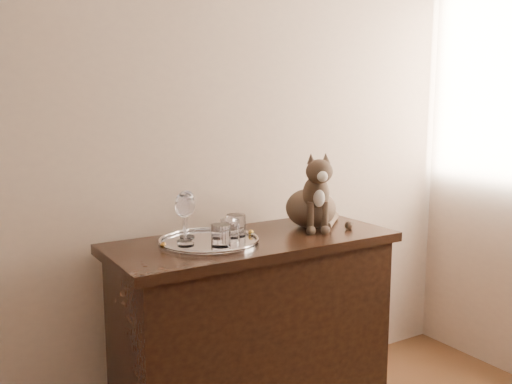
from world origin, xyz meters
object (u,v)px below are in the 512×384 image
sideboard (253,335)px  wine_glass_a (184,219)px  tray (209,242)px  wine_glass_c (185,218)px  tumbler_b (221,235)px  wine_glass_b (187,214)px  cat (311,189)px  tumbler_a (230,230)px  tumbler_c (236,226)px

sideboard → wine_glass_a: 0.60m
tray → wine_glass_c: 0.15m
wine_glass_a → tumbler_b: size_ratio=2.19×
sideboard → wine_glass_b: 0.60m
tumbler_b → cat: bearing=12.7°
tray → tumbler_a: 0.10m
tumbler_b → cat: size_ratio=0.25×
sideboard → tray: size_ratio=3.00×
sideboard → wine_glass_c: size_ratio=5.76×
wine_glass_a → wine_glass_b: bearing=55.9°
wine_glass_c → tumbler_b: (0.10, -0.09, -0.06)m
tray → wine_glass_c: (-0.10, -0.00, 0.11)m
sideboard → cat: bearing=7.5°
tray → wine_glass_b: wine_glass_b is taller
tray → tumbler_b: (0.00, -0.10, 0.05)m
tumbler_a → tumbler_b: (-0.07, -0.05, -0.00)m
wine_glass_b → tray: bearing=-63.9°
sideboard → tumbler_c: bearing=150.3°
wine_glass_c → cat: (0.62, 0.02, 0.06)m
sideboard → tumbler_a: (-0.12, -0.02, 0.48)m
sideboard → tumbler_a: tumbler_a is taller
wine_glass_a → cat: bearing=-2.0°
sideboard → tumbler_a: 0.49m
tray → tumbler_b: size_ratio=4.68×
tray → wine_glass_a: bearing=154.6°
wine_glass_c → sideboard: bearing=-4.0°
wine_glass_c → tumbler_b: size_ratio=2.43×
tumbler_c → wine_glass_a: bearing=172.3°
tray → tumbler_c: bearing=5.5°
tumbler_c → cat: cat is taller
tumbler_a → wine_glass_b: bearing=129.6°
wine_glass_a → wine_glass_b: wine_glass_b is taller
wine_glass_a → tumbler_a: bearing=-28.4°
wine_glass_b → wine_glass_c: size_ratio=0.93×
wine_glass_a → cat: cat is taller
wine_glass_c → cat: 0.62m
wine_glass_a → tumbler_b: (0.09, -0.14, -0.05)m
wine_glass_a → wine_glass_c: size_ratio=0.90×
tumbler_b → cat: cat is taller
tray → tumbler_c: tumbler_c is taller
tumbler_a → tumbler_b: tumbler_a is taller
wine_glass_b → tumbler_b: wine_glass_b is taller
tray → cat: size_ratio=1.17×
cat → tumbler_c: bearing=-156.5°
wine_glass_b → cat: (0.57, -0.08, 0.07)m
tray → tumbler_c: 0.14m
tumbler_c → cat: 0.41m
wine_glass_c → wine_glass_a: bearing=73.4°
wine_glass_b → tumbler_a: bearing=-50.4°
wine_glass_a → wine_glass_c: wine_glass_c is taller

